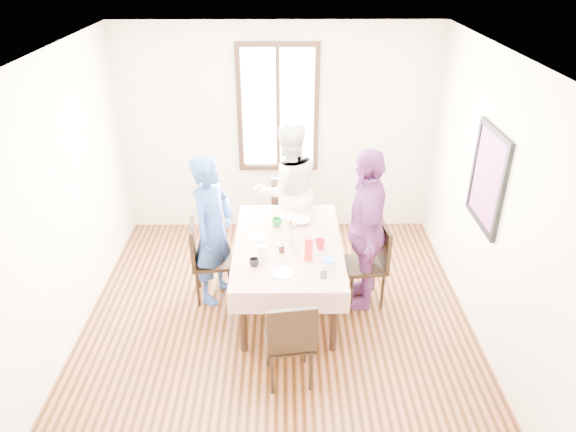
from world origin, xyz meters
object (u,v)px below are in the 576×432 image
Objects in this scene: dining_table at (288,274)px; person_far at (287,190)px; chair_near at (289,338)px; person_left at (212,231)px; chair_right at (364,265)px; chair_left at (212,260)px; chair_far at (287,218)px; person_right at (365,230)px.

dining_table is 0.94× the size of person_far.
chair_near is 0.53× the size of person_far.
chair_right is at bearing -68.61° from person_left.
chair_left is 1.63m from chair_right.
chair_near is at bearing 93.14° from chair_far.
chair_near is 2.22m from person_far.
chair_far is 0.40m from person_far.
chair_right is 1.00× the size of chair_near.
chair_right is 1.00× the size of chair_far.
dining_table is 0.91× the size of person_right.
chair_right is at bearing 79.48° from chair_left.
chair_left is 1.25m from chair_far.
dining_table is at bearing 87.22° from chair_right.
person_far is at bearing -138.30° from person_right.
person_left reaches higher than chair_near.
person_right is (0.79, 0.05, 0.51)m from dining_table.
chair_left is 1.30m from person_far.
person_far reaches higher than chair_left.
person_left reaches higher than dining_table.
person_far reaches higher than chair_right.
chair_far is 0.53× the size of person_far.
chair_right is 0.53× the size of person_far.
chair_left is 1.00× the size of chair_near.
person_left is (-1.61, 0.10, 0.37)m from chair_right.
dining_table is 0.92m from person_left.
chair_far is 2.21m from chair_near.
chair_far and chair_near have the same top height.
chair_right is 1.38m from person_far.
person_right reaches higher than person_far.
chair_near is at bearing 73.05° from person_far.
person_left is at bearing 169.26° from dining_table.
person_left is at bearing 83.00° from chair_left.
person_far is (0.79, 0.93, 0.03)m from person_left.
dining_table is at bearing 72.54° from chair_left.
chair_far is at bearing -106.95° from person_far.
chair_right and chair_near have the same top height.
chair_left reaches higher than dining_table.
chair_left is at bearing 52.61° from chair_far.
person_left is at bearing 114.64° from chair_near.
dining_table is at bearing -75.78° from person_left.
chair_left is at bearing 80.17° from chair_right.
chair_right is 0.55× the size of person_left.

